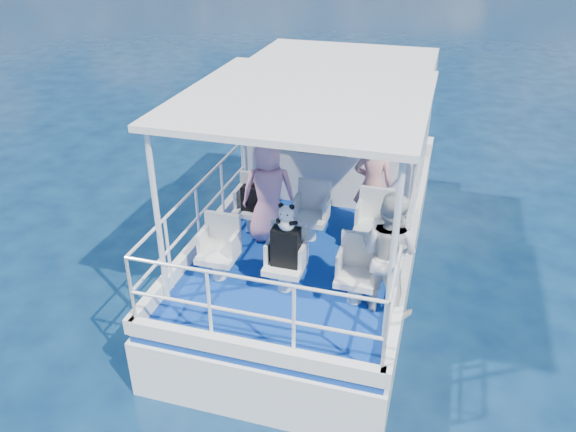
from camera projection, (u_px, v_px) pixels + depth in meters
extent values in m
plane|color=#081E3C|center=(306.00, 296.00, 8.53)|extent=(2000.00, 2000.00, 0.00)
cube|color=white|center=(321.00, 261.00, 9.37)|extent=(3.00, 7.00, 1.60)
cube|color=navy|center=(322.00, 216.00, 8.96)|extent=(2.90, 6.90, 0.10)
cube|color=white|center=(342.00, 122.00, 9.50)|extent=(2.85, 2.00, 2.20)
cube|color=white|center=(305.00, 98.00, 6.85)|extent=(3.00, 3.20, 0.08)
cylinder|color=white|center=(158.00, 221.00, 6.47)|extent=(0.07, 0.07, 2.20)
cylinder|color=white|center=(393.00, 257.00, 5.80)|extent=(0.07, 0.07, 2.20)
cylinder|color=white|center=(244.00, 136.00, 8.91)|extent=(0.07, 0.07, 2.20)
cylinder|color=white|center=(417.00, 154.00, 8.24)|extent=(0.07, 0.07, 2.20)
cube|color=silver|center=(252.00, 219.00, 8.39)|extent=(0.48, 0.46, 0.38)
cube|color=silver|center=(310.00, 227.00, 8.17)|extent=(0.48, 0.46, 0.38)
cube|color=silver|center=(372.00, 236.00, 7.95)|extent=(0.48, 0.46, 0.38)
cube|color=silver|center=(219.00, 265.00, 7.30)|extent=(0.48, 0.46, 0.38)
cube|color=silver|center=(285.00, 276.00, 7.08)|extent=(0.48, 0.46, 0.38)
cube|color=silver|center=(355.00, 288.00, 6.86)|extent=(0.48, 0.46, 0.38)
imported|color=pink|center=(269.00, 191.00, 7.91)|extent=(0.67, 0.56, 1.54)
imported|color=tan|center=(373.00, 185.00, 8.10)|extent=(0.61, 0.44, 1.53)
imported|color=silver|center=(388.00, 253.00, 6.48)|extent=(0.91, 0.81, 1.54)
cube|color=black|center=(252.00, 198.00, 8.16)|extent=(0.28, 0.16, 0.37)
cube|color=black|center=(286.00, 247.00, 6.85)|extent=(0.34, 0.19, 0.51)
cube|color=black|center=(252.00, 185.00, 8.07)|extent=(0.09, 0.05, 0.05)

